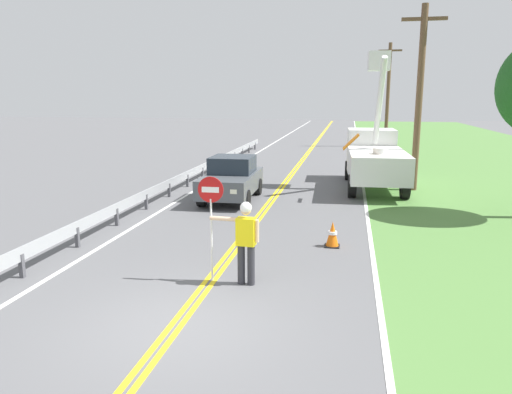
{
  "coord_description": "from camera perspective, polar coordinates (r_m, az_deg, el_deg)",
  "views": [
    {
      "loc": [
        2.9,
        -7.55,
        3.99
      ],
      "look_at": [
        0.36,
        5.66,
        1.2
      ],
      "focal_mm": 34.06,
      "sensor_mm": 36.0,
      "label": 1
    }
  ],
  "objects": [
    {
      "name": "utility_bucket_truck",
      "position": [
        22.32,
        13.7,
        4.79
      ],
      "size": [
        2.67,
        6.89,
        5.88
      ],
      "color": "white",
      "rests_on": "ground"
    },
    {
      "name": "centerline_yellow_left",
      "position": [
        28.0,
        4.63,
        3.49
      ],
      "size": [
        0.11,
        110.0,
        0.01
      ],
      "primitive_type": "cube",
      "color": "yellow",
      "rests_on": "ground"
    },
    {
      "name": "ground_plane",
      "position": [
        9.02,
        -9.39,
        -14.71
      ],
      "size": [
        160.0,
        160.0,
        0.0
      ],
      "primitive_type": "plane",
      "color": "#5B5B5E"
    },
    {
      "name": "utility_pole_near",
      "position": [
        21.88,
        18.63,
        11.2
      ],
      "size": [
        1.8,
        0.28,
        7.69
      ],
      "color": "brown",
      "rests_on": "ground"
    },
    {
      "name": "centerline_yellow_right",
      "position": [
        27.98,
        5.0,
        3.48
      ],
      "size": [
        0.11,
        110.0,
        0.01
      ],
      "primitive_type": "cube",
      "color": "yellow",
      "rests_on": "ground"
    },
    {
      "name": "flagger_worker",
      "position": [
        10.36,
        -1.24,
        -4.79
      ],
      "size": [
        1.09,
        0.27,
        1.83
      ],
      "color": "#2D2D33",
      "rests_on": "ground"
    },
    {
      "name": "edge_line_right",
      "position": [
        27.85,
        12.21,
        3.22
      ],
      "size": [
        0.12,
        110.0,
        0.01
      ],
      "primitive_type": "cube",
      "color": "silver",
      "rests_on": "ground"
    },
    {
      "name": "guardrail_left_shoulder",
      "position": [
        23.1,
        -7.17,
        2.98
      ],
      "size": [
        0.1,
        32.0,
        0.71
      ],
      "color": "#9EA0A3",
      "rests_on": "ground"
    },
    {
      "name": "edge_line_left",
      "position": [
        28.59,
        -2.39,
        3.69
      ],
      "size": [
        0.12,
        110.0,
        0.01
      ],
      "primitive_type": "cube",
      "color": "silver",
      "rests_on": "ground"
    },
    {
      "name": "utility_pole_mid",
      "position": [
        40.97,
        15.24,
        11.67
      ],
      "size": [
        1.8,
        0.28,
        8.14
      ],
      "color": "brown",
      "rests_on": "ground"
    },
    {
      "name": "stop_sign_paddle",
      "position": [
        10.43,
        -5.32,
        -0.97
      ],
      "size": [
        0.56,
        0.04,
        2.33
      ],
      "color": "silver",
      "rests_on": "ground"
    },
    {
      "name": "oncoming_sedan_nearest",
      "position": [
        18.99,
        -2.89,
        2.13
      ],
      "size": [
        1.96,
        4.13,
        1.7
      ],
      "color": "#4C5156",
      "rests_on": "ground"
    },
    {
      "name": "traffic_cone_lead",
      "position": [
        13.31,
        8.97,
        -4.37
      ],
      "size": [
        0.4,
        0.4,
        0.7
      ],
      "color": "orange",
      "rests_on": "ground"
    }
  ]
}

